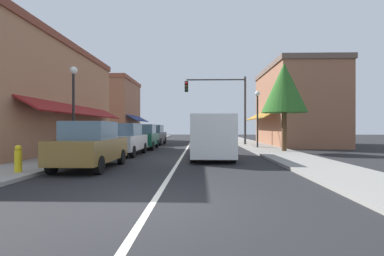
{
  "coord_description": "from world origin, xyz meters",
  "views": [
    {
      "loc": [
        0.97,
        -5.75,
        1.55
      ],
      "look_at": [
        0.41,
        14.42,
        1.51
      ],
      "focal_mm": 27.4,
      "sensor_mm": 36.0,
      "label": 1
    }
  ],
  "objects_px": {
    "parked_car_far_left": "(154,135)",
    "street_lamp_right_mid": "(257,109)",
    "tree_right_near": "(284,88)",
    "parked_car_second_left": "(125,139)",
    "van_in_lane": "(212,136)",
    "parked_car_third_left": "(144,137)",
    "parked_car_nearest_left": "(91,145)",
    "fire_hydrant": "(18,159)",
    "traffic_signal_mast_arm": "(224,98)",
    "street_lamp_left_near": "(73,96)"
  },
  "relations": [
    {
      "from": "parked_car_third_left",
      "to": "traffic_signal_mast_arm",
      "type": "relative_size",
      "value": 0.7
    },
    {
      "from": "parked_car_far_left",
      "to": "tree_right_near",
      "type": "height_order",
      "value": "tree_right_near"
    },
    {
      "from": "parked_car_far_left",
      "to": "fire_hydrant",
      "type": "distance_m",
      "value": 16.89
    },
    {
      "from": "parked_car_nearest_left",
      "to": "parked_car_third_left",
      "type": "bearing_deg",
      "value": 89.9
    },
    {
      "from": "van_in_lane",
      "to": "parked_car_third_left",
      "type": "bearing_deg",
      "value": 125.9
    },
    {
      "from": "parked_car_third_left",
      "to": "fire_hydrant",
      "type": "height_order",
      "value": "parked_car_third_left"
    },
    {
      "from": "parked_car_far_left",
      "to": "street_lamp_left_near",
      "type": "distance_m",
      "value": 12.48
    },
    {
      "from": "parked_car_far_left",
      "to": "traffic_signal_mast_arm",
      "type": "height_order",
      "value": "traffic_signal_mast_arm"
    },
    {
      "from": "parked_car_second_left",
      "to": "van_in_lane",
      "type": "distance_m",
      "value": 5.06
    },
    {
      "from": "parked_car_nearest_left",
      "to": "tree_right_near",
      "type": "relative_size",
      "value": 0.75
    },
    {
      "from": "street_lamp_right_mid",
      "to": "parked_car_third_left",
      "type": "bearing_deg",
      "value": -178.16
    },
    {
      "from": "parked_car_second_left",
      "to": "street_lamp_left_near",
      "type": "xyz_separation_m",
      "value": [
        -1.86,
        -2.35,
        2.16
      ]
    },
    {
      "from": "traffic_signal_mast_arm",
      "to": "street_lamp_right_mid",
      "type": "distance_m",
      "value": 4.45
    },
    {
      "from": "tree_right_near",
      "to": "parked_car_second_left",
      "type": "bearing_deg",
      "value": -168.75
    },
    {
      "from": "parked_car_third_left",
      "to": "van_in_lane",
      "type": "distance_m",
      "value": 7.91
    },
    {
      "from": "parked_car_far_left",
      "to": "parked_car_third_left",
      "type": "bearing_deg",
      "value": -87.23
    },
    {
      "from": "parked_car_third_left",
      "to": "van_in_lane",
      "type": "relative_size",
      "value": 0.8
    },
    {
      "from": "parked_car_nearest_left",
      "to": "street_lamp_right_mid",
      "type": "distance_m",
      "value": 13.37
    },
    {
      "from": "parked_car_nearest_left",
      "to": "parked_car_far_left",
      "type": "distance_m",
      "value": 15.14
    },
    {
      "from": "traffic_signal_mast_arm",
      "to": "parked_car_second_left",
      "type": "bearing_deg",
      "value": -125.5
    },
    {
      "from": "parked_car_third_left",
      "to": "parked_car_second_left",
      "type": "bearing_deg",
      "value": -92.89
    },
    {
      "from": "van_in_lane",
      "to": "traffic_signal_mast_arm",
      "type": "xyz_separation_m",
      "value": [
        1.49,
        10.45,
        2.87
      ]
    },
    {
      "from": "parked_car_second_left",
      "to": "tree_right_near",
      "type": "distance_m",
      "value": 10.0
    },
    {
      "from": "parked_car_third_left",
      "to": "parked_car_far_left",
      "type": "height_order",
      "value": "same"
    },
    {
      "from": "parked_car_second_left",
      "to": "street_lamp_right_mid",
      "type": "distance_m",
      "value": 9.92
    },
    {
      "from": "parked_car_far_left",
      "to": "traffic_signal_mast_arm",
      "type": "bearing_deg",
      "value": -7.72
    },
    {
      "from": "street_lamp_right_mid",
      "to": "parked_car_nearest_left",
      "type": "bearing_deg",
      "value": -128.52
    },
    {
      "from": "parked_car_second_left",
      "to": "parked_car_third_left",
      "type": "bearing_deg",
      "value": 89.48
    },
    {
      "from": "street_lamp_right_mid",
      "to": "street_lamp_left_near",
      "type": "bearing_deg",
      "value": -144.23
    },
    {
      "from": "van_in_lane",
      "to": "fire_hydrant",
      "type": "distance_m",
      "value": 8.33
    },
    {
      "from": "street_lamp_left_near",
      "to": "traffic_signal_mast_arm",
      "type": "bearing_deg",
      "value": 53.86
    },
    {
      "from": "street_lamp_right_mid",
      "to": "tree_right_near",
      "type": "xyz_separation_m",
      "value": [
        1.01,
        -3.14,
        1.08
      ]
    },
    {
      "from": "parked_car_second_left",
      "to": "van_in_lane",
      "type": "height_order",
      "value": "van_in_lane"
    },
    {
      "from": "parked_car_second_left",
      "to": "street_lamp_left_near",
      "type": "height_order",
      "value": "street_lamp_left_near"
    },
    {
      "from": "street_lamp_right_mid",
      "to": "parked_car_far_left",
      "type": "bearing_deg",
      "value": 149.91
    },
    {
      "from": "parked_car_second_left",
      "to": "parked_car_nearest_left",
      "type": "bearing_deg",
      "value": -87.67
    },
    {
      "from": "parked_car_nearest_left",
      "to": "street_lamp_right_mid",
      "type": "height_order",
      "value": "street_lamp_right_mid"
    },
    {
      "from": "parked_car_third_left",
      "to": "street_lamp_right_mid",
      "type": "xyz_separation_m",
      "value": [
        8.18,
        0.26,
        1.99
      ]
    },
    {
      "from": "parked_car_third_left",
      "to": "street_lamp_left_near",
      "type": "bearing_deg",
      "value": -106.94
    },
    {
      "from": "van_in_lane",
      "to": "fire_hydrant",
      "type": "bearing_deg",
      "value": -139.96
    },
    {
      "from": "street_lamp_left_near",
      "to": "parked_car_far_left",
      "type": "bearing_deg",
      "value": 81.04
    },
    {
      "from": "parked_car_third_left",
      "to": "van_in_lane",
      "type": "xyz_separation_m",
      "value": [
        4.62,
        -6.42,
        0.27
      ]
    },
    {
      "from": "parked_car_second_left",
      "to": "fire_hydrant",
      "type": "xyz_separation_m",
      "value": [
        -1.61,
        -7.01,
        -0.33
      ]
    },
    {
      "from": "parked_car_nearest_left",
      "to": "parked_car_far_left",
      "type": "relative_size",
      "value": 0.99
    },
    {
      "from": "parked_car_far_left",
      "to": "street_lamp_right_mid",
      "type": "xyz_separation_m",
      "value": [
        8.28,
        -4.8,
        1.99
      ]
    },
    {
      "from": "parked_car_nearest_left",
      "to": "parked_car_second_left",
      "type": "relative_size",
      "value": 0.99
    },
    {
      "from": "parked_car_nearest_left",
      "to": "traffic_signal_mast_arm",
      "type": "bearing_deg",
      "value": 66.61
    },
    {
      "from": "van_in_lane",
      "to": "tree_right_near",
      "type": "relative_size",
      "value": 0.94
    },
    {
      "from": "parked_car_second_left",
      "to": "street_lamp_right_mid",
      "type": "bearing_deg",
      "value": 32.24
    },
    {
      "from": "parked_car_second_left",
      "to": "traffic_signal_mast_arm",
      "type": "height_order",
      "value": "traffic_signal_mast_arm"
    }
  ]
}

